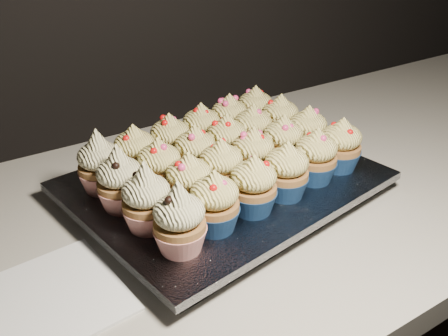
% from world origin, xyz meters
% --- Properties ---
extents(worktop, '(2.44, 0.64, 0.04)m').
position_xyz_m(worktop, '(0.00, 1.70, 0.88)').
color(worktop, beige).
rests_on(worktop, cabinet).
extents(napkin, '(0.17, 0.17, 0.00)m').
position_xyz_m(napkin, '(-0.32, 1.62, 0.90)').
color(napkin, white).
rests_on(napkin, worktop).
extents(baking_tray, '(0.43, 0.35, 0.02)m').
position_xyz_m(baking_tray, '(-0.03, 1.70, 0.91)').
color(baking_tray, black).
rests_on(baking_tray, worktop).
extents(foil_lining, '(0.47, 0.39, 0.01)m').
position_xyz_m(foil_lining, '(-0.03, 1.70, 0.93)').
color(foil_lining, silver).
rests_on(foil_lining, baking_tray).
extents(cupcake_0, '(0.06, 0.06, 0.10)m').
position_xyz_m(cupcake_0, '(-0.17, 1.58, 0.97)').
color(cupcake_0, red).
rests_on(cupcake_0, foil_lining).
extents(cupcake_1, '(0.06, 0.06, 0.08)m').
position_xyz_m(cupcake_1, '(-0.11, 1.60, 0.97)').
color(cupcake_1, navy).
rests_on(cupcake_1, foil_lining).
extents(cupcake_2, '(0.06, 0.06, 0.08)m').
position_xyz_m(cupcake_2, '(-0.05, 1.60, 0.97)').
color(cupcake_2, navy).
rests_on(cupcake_2, foil_lining).
extents(cupcake_3, '(0.06, 0.06, 0.08)m').
position_xyz_m(cupcake_3, '(0.01, 1.61, 0.97)').
color(cupcake_3, navy).
rests_on(cupcake_3, foil_lining).
extents(cupcake_4, '(0.06, 0.06, 0.08)m').
position_xyz_m(cupcake_4, '(0.08, 1.62, 0.97)').
color(cupcake_4, navy).
rests_on(cupcake_4, foil_lining).
extents(cupcake_5, '(0.06, 0.06, 0.08)m').
position_xyz_m(cupcake_5, '(0.13, 1.63, 0.97)').
color(cupcake_5, navy).
rests_on(cupcake_5, foil_lining).
extents(cupcake_6, '(0.06, 0.06, 0.10)m').
position_xyz_m(cupcake_6, '(-0.18, 1.65, 0.97)').
color(cupcake_6, red).
rests_on(cupcake_6, foil_lining).
extents(cupcake_7, '(0.06, 0.06, 0.08)m').
position_xyz_m(cupcake_7, '(-0.11, 1.66, 0.97)').
color(cupcake_7, navy).
rests_on(cupcake_7, foil_lining).
extents(cupcake_8, '(0.06, 0.06, 0.08)m').
position_xyz_m(cupcake_8, '(-0.06, 1.67, 0.97)').
color(cupcake_8, navy).
rests_on(cupcake_8, foil_lining).
extents(cupcake_9, '(0.06, 0.06, 0.08)m').
position_xyz_m(cupcake_9, '(0.00, 1.67, 0.97)').
color(cupcake_9, navy).
rests_on(cupcake_9, foil_lining).
extents(cupcake_10, '(0.06, 0.06, 0.08)m').
position_xyz_m(cupcake_10, '(0.07, 1.69, 0.97)').
color(cupcake_10, navy).
rests_on(cupcake_10, foil_lining).
extents(cupcake_11, '(0.06, 0.06, 0.08)m').
position_xyz_m(cupcake_11, '(0.12, 1.69, 0.97)').
color(cupcake_11, navy).
rests_on(cupcake_11, foil_lining).
extents(cupcake_12, '(0.06, 0.06, 0.10)m').
position_xyz_m(cupcake_12, '(-0.19, 1.71, 0.97)').
color(cupcake_12, red).
rests_on(cupcake_12, foil_lining).
extents(cupcake_13, '(0.06, 0.06, 0.08)m').
position_xyz_m(cupcake_13, '(-0.13, 1.72, 0.97)').
color(cupcake_13, navy).
rests_on(cupcake_13, foil_lining).
extents(cupcake_14, '(0.06, 0.06, 0.08)m').
position_xyz_m(cupcake_14, '(-0.06, 1.73, 0.97)').
color(cupcake_14, navy).
rests_on(cupcake_14, foil_lining).
extents(cupcake_15, '(0.06, 0.06, 0.08)m').
position_xyz_m(cupcake_15, '(-0.00, 1.73, 0.97)').
color(cupcake_15, navy).
rests_on(cupcake_15, foil_lining).
extents(cupcake_16, '(0.06, 0.06, 0.08)m').
position_xyz_m(cupcake_16, '(0.06, 1.75, 0.97)').
color(cupcake_16, navy).
rests_on(cupcake_16, foil_lining).
extents(cupcake_17, '(0.06, 0.06, 0.08)m').
position_xyz_m(cupcake_17, '(0.12, 1.76, 0.97)').
color(cupcake_17, navy).
rests_on(cupcake_17, foil_lining).
extents(cupcake_18, '(0.06, 0.06, 0.10)m').
position_xyz_m(cupcake_18, '(-0.19, 1.77, 0.97)').
color(cupcake_18, red).
rests_on(cupcake_18, foil_lining).
extents(cupcake_19, '(0.06, 0.06, 0.08)m').
position_xyz_m(cupcake_19, '(-0.14, 1.77, 0.97)').
color(cupcake_19, navy).
rests_on(cupcake_19, foil_lining).
extents(cupcake_20, '(0.06, 0.06, 0.08)m').
position_xyz_m(cupcake_20, '(-0.07, 1.78, 0.97)').
color(cupcake_20, navy).
rests_on(cupcake_20, foil_lining).
extents(cupcake_21, '(0.06, 0.06, 0.08)m').
position_xyz_m(cupcake_21, '(-0.01, 1.79, 0.97)').
color(cupcake_21, navy).
rests_on(cupcake_21, foil_lining).
extents(cupcake_22, '(0.06, 0.06, 0.08)m').
position_xyz_m(cupcake_22, '(0.05, 1.80, 0.97)').
color(cupcake_22, navy).
rests_on(cupcake_22, foil_lining).
extents(cupcake_23, '(0.06, 0.06, 0.08)m').
position_xyz_m(cupcake_23, '(0.11, 1.81, 0.97)').
color(cupcake_23, navy).
rests_on(cupcake_23, foil_lining).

